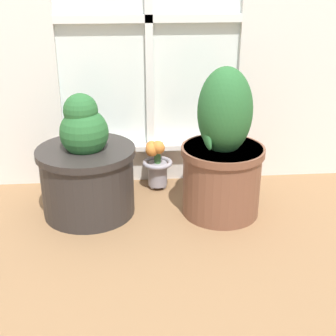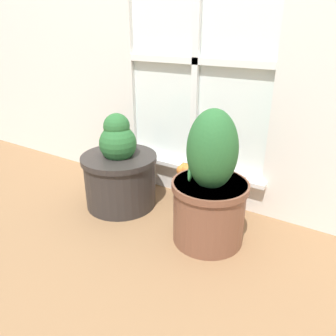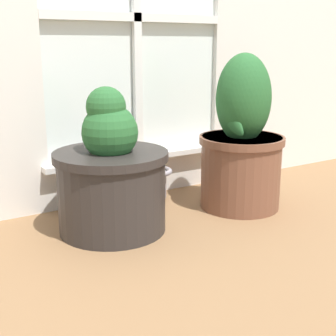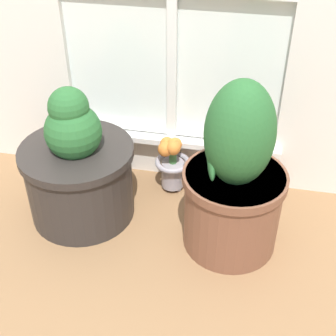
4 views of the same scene
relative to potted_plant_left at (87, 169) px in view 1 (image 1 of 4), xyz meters
name	(u,v)px [view 1 (image 1 of 4)]	position (x,y,z in m)	size (l,w,h in m)	color
ground_plane	(157,229)	(0.29, -0.17, -0.21)	(10.00, 10.00, 0.00)	olive
potted_plant_left	(87,169)	(0.00, 0.00, 0.00)	(0.42, 0.42, 0.53)	#2D2826
potted_plant_right	(223,156)	(0.57, -0.05, 0.06)	(0.35, 0.35, 0.64)	brown
flower_vase	(157,162)	(0.31, 0.21, -0.07)	(0.14, 0.14, 0.25)	#99939E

